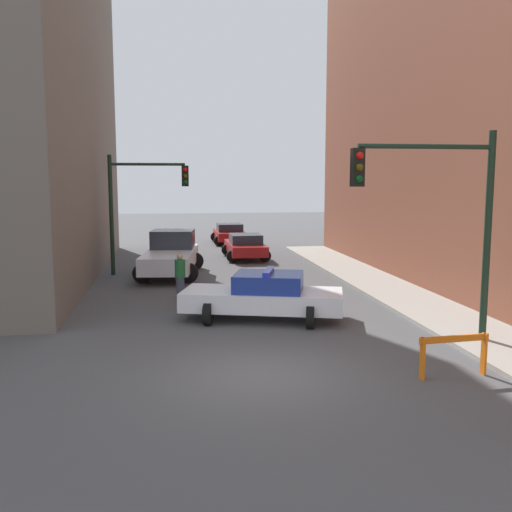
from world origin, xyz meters
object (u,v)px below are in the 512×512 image
(police_car, at_px, (264,296))
(parked_car_near, at_px, (245,246))
(traffic_light_far, at_px, (137,197))
(traffic_light_near, at_px, (445,205))
(barrier_mid, at_px, (454,349))
(parked_car_mid, at_px, (229,233))
(white_truck, at_px, (171,254))
(pedestrian_crossing, at_px, (180,276))

(police_car, relative_size, parked_car_near, 1.17)
(traffic_light_far, xyz_separation_m, police_car, (4.11, -8.96, -2.67))
(traffic_light_near, relative_size, traffic_light_far, 1.00)
(traffic_light_far, height_order, police_car, traffic_light_far)
(barrier_mid, bearing_deg, parked_car_mid, 94.37)
(traffic_light_far, relative_size, police_car, 1.03)
(traffic_light_near, xyz_separation_m, white_truck, (-6.61, 11.82, -2.62))
(police_car, distance_m, white_truck, 8.95)
(white_truck, distance_m, parked_car_near, 6.12)
(traffic_light_near, distance_m, white_truck, 13.79)
(police_car, bearing_deg, white_truck, 33.74)
(police_car, xyz_separation_m, parked_car_near, (1.21, 13.24, -0.05))
(parked_car_mid, distance_m, barrier_mid, 26.20)
(white_truck, distance_m, pedestrian_crossing, 5.53)
(police_car, xyz_separation_m, white_truck, (-2.69, 8.53, 0.18))
(barrier_mid, bearing_deg, police_car, 119.57)
(police_car, height_order, pedestrian_crossing, pedestrian_crossing)
(traffic_light_far, xyz_separation_m, parked_car_mid, (5.25, 11.65, -2.72))
(traffic_light_far, xyz_separation_m, parked_car_near, (5.32, 4.28, -2.72))
(police_car, height_order, barrier_mid, police_car)
(pedestrian_crossing, bearing_deg, traffic_light_far, 176.06)
(white_truck, distance_m, barrier_mid, 15.21)
(police_car, height_order, parked_car_near, police_car)
(pedestrian_crossing, bearing_deg, traffic_light_near, 25.13)
(police_car, relative_size, pedestrian_crossing, 3.03)
(traffic_light_near, xyz_separation_m, traffic_light_far, (-8.03, 12.25, -0.13))
(traffic_light_far, distance_m, barrier_mid, 16.43)
(traffic_light_near, bearing_deg, white_truck, 119.21)
(white_truck, height_order, parked_car_mid, white_truck)
(white_truck, relative_size, parked_car_mid, 1.30)
(parked_car_mid, relative_size, barrier_mid, 2.69)
(parked_car_near, distance_m, parked_car_mid, 7.37)
(pedestrian_crossing, bearing_deg, parked_car_near, 140.60)
(traffic_light_near, bearing_deg, traffic_light_far, 123.25)
(parked_car_near, bearing_deg, barrier_mid, -84.10)
(traffic_light_far, distance_m, police_car, 10.22)
(parked_car_mid, bearing_deg, white_truck, -107.81)
(traffic_light_far, relative_size, barrier_mid, 3.25)
(barrier_mid, bearing_deg, parked_car_near, 95.86)
(police_car, distance_m, parked_car_mid, 20.64)
(barrier_mid, bearing_deg, white_truck, 112.50)
(parked_car_mid, xyz_separation_m, barrier_mid, (2.00, -26.13, -0.06))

